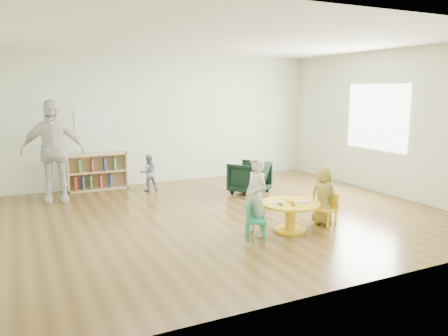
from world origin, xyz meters
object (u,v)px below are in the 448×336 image
object	(u,v)px
child_left	(256,196)
adult_caretaker	(53,151)
kid_chair_left	(253,219)
kid_chair_right	(328,208)
activity_table	(290,211)
child_right	(324,196)
armchair	(249,177)
bookshelf	(97,172)
toddler	(149,173)

from	to	relation	value
child_left	adult_caretaker	distance (m)	4.05
kid_chair_left	kid_chair_right	xyz separation A→B (m)	(1.35, 0.07, -0.01)
activity_table	child_right	bearing A→B (deg)	4.69
child_left	child_right	world-z (taller)	child_left
kid_chair_left	armchair	size ratio (longest dim) A/B	0.73
child_right	armchair	bearing A→B (deg)	-20.13
kid_chair_left	bookshelf	size ratio (longest dim) A/B	0.43
kid_chair_right	child_right	distance (m)	0.20
child_left	adult_caretaker	world-z (taller)	adult_caretaker
armchair	adult_caretaker	xyz separation A→B (m)	(-3.56, 0.96, 0.62)
kid_chair_right	bookshelf	size ratio (longest dim) A/B	0.41
child_left	toddler	size ratio (longest dim) A/B	1.48
toddler	adult_caretaker	bearing A→B (deg)	6.26
adult_caretaker	activity_table	bearing A→B (deg)	-42.60
child_left	kid_chair_left	bearing A→B (deg)	-51.17
child_left	adult_caretaker	xyz separation A→B (m)	(-2.39, 3.25, 0.38)
activity_table	bookshelf	world-z (taller)	bookshelf
child_left	child_right	xyz separation A→B (m)	(1.18, -0.02, -0.11)
bookshelf	adult_caretaker	distance (m)	1.26
child_left	child_right	bearing A→B (deg)	81.39
armchair	child_left	bearing A→B (deg)	29.99
kid_chair_right	armchair	bearing A→B (deg)	-15.00
activity_table	armchair	bearing A→B (deg)	75.21
child_right	toddler	distance (m)	3.79
activity_table	bookshelf	size ratio (longest dim) A/B	0.71
kid_chair_right	adult_caretaker	size ratio (longest dim) A/B	0.26
child_right	adult_caretaker	bearing A→B (deg)	27.13
kid_chair_left	toddler	bearing A→B (deg)	-149.76
child_right	kid_chair_right	bearing A→B (deg)	-148.77
activity_table	child_left	bearing A→B (deg)	172.91
armchair	child_left	xyz separation A→B (m)	(-1.16, -2.29, 0.24)
kid_chair_right	child_left	distance (m)	1.27
armchair	toddler	xyz separation A→B (m)	(-1.76, 1.04, 0.06)
bookshelf	kid_chair_left	bearing A→B (deg)	-71.04
bookshelf	adult_caretaker	world-z (taller)	adult_caretaker
kid_chair_right	activity_table	bearing A→B (deg)	74.26
activity_table	child_left	xyz separation A→B (m)	(-0.54, 0.07, 0.26)
activity_table	child_left	size ratio (longest dim) A/B	0.76
activity_table	adult_caretaker	xyz separation A→B (m)	(-2.94, 3.32, 0.64)
armchair	adult_caretaker	bearing A→B (deg)	-48.13
kid_chair_left	toddler	xyz separation A→B (m)	(-0.48, 3.46, 0.10)
child_left	toddler	distance (m)	3.39
kid_chair_left	kid_chair_right	world-z (taller)	kid_chair_left
armchair	child_left	size ratio (longest dim) A/B	0.62
armchair	child_right	bearing A→B (deg)	57.21
bookshelf	adult_caretaker	size ratio (longest dim) A/B	0.64
armchair	bookshelf	bearing A→B (deg)	-64.93
armchair	child_left	world-z (taller)	child_left
toddler	child_left	bearing A→B (deg)	103.67
bookshelf	toddler	bearing A→B (deg)	-34.07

